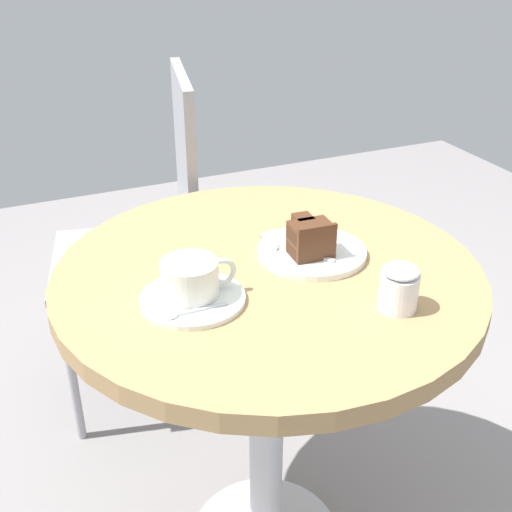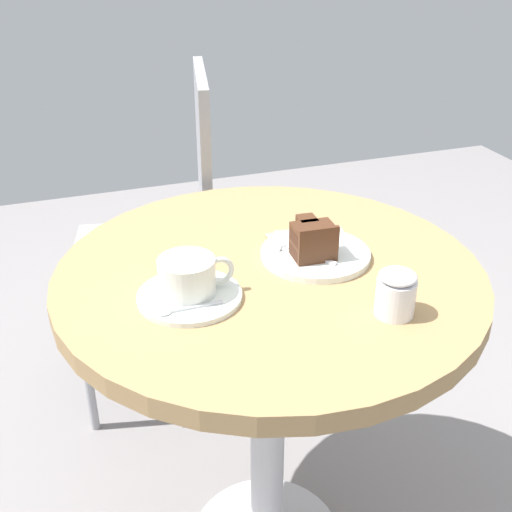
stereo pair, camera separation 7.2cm
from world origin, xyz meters
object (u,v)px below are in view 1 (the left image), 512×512
sugar_pot (399,287)px  cake_plate (312,252)px  cake_slice (310,238)px  teaspoon (188,312)px  napkin (307,242)px  cafe_chair (156,224)px  coffee_cup (191,278)px  saucer (193,299)px  fork (288,250)px

sugar_pot → cake_plate: bearing=100.9°
cake_slice → teaspoon: bearing=-160.0°
napkin → cafe_chair: (-0.15, 0.55, -0.17)m
cake_slice → cafe_chair: size_ratio=0.09×
napkin → sugar_pot: 0.26m
cafe_chair → teaspoon: bearing=1.6°
coffee_cup → cake_plate: size_ratio=0.63×
coffee_cup → napkin: size_ratio=0.79×
saucer → cake_plate: size_ratio=0.86×
cafe_chair → sugar_pot: bearing=24.8°
cake_slice → sugar_pot: bearing=-74.9°
cake_slice → fork: 0.05m
saucer → napkin: (0.26, 0.11, -0.00)m
coffee_cup → fork: coffee_cup is taller
teaspoon → cafe_chair: 0.74m
cake_plate → cafe_chair: size_ratio=0.21×
teaspoon → cake_plate: teaspoon is taller
teaspoon → saucer: bearing=-117.2°
saucer → fork: (0.21, 0.07, 0.01)m
napkin → cafe_chair: 0.60m
teaspoon → fork: fork is taller
saucer → fork: bearing=19.5°
teaspoon → napkin: size_ratio=0.65×
fork → teaspoon: bearing=78.6°
fork → sugar_pot: size_ratio=1.58×
teaspoon → sugar_pot: size_ratio=1.35×
fork → cake_slice: bearing=-166.0°
sugar_pot → fork: bearing=110.7°
coffee_cup → cafe_chair: bearing=80.4°
cake_plate → napkin: cake_plate is taller
saucer → cake_slice: cake_slice is taller
fork → napkin: fork is taller
cake_plate → cake_slice: (-0.01, -0.01, 0.04)m
saucer → coffee_cup: bearing=82.8°
cake_slice → cafe_chair: (-0.12, 0.61, -0.22)m
coffee_cup → cake_slice: bearing=11.0°
napkin → sugar_pot: (0.03, -0.25, 0.04)m
teaspoon → cake_slice: cake_slice is taller
cake_plate → fork: bearing=166.3°
fork → sugar_pot: (0.08, -0.22, 0.02)m
teaspoon → cafe_chair: size_ratio=0.11×
teaspoon → sugar_pot: 0.33m
cafe_chair → sugar_pot: cafe_chair is taller
cake_slice → sugar_pot: (0.05, -0.20, -0.00)m
saucer → sugar_pot: sugar_pot is taller
teaspoon → coffee_cup: bearing=-115.7°
teaspoon → cafe_chair: cafe_chair is taller
teaspoon → cafe_chair: (0.13, 0.70, -0.18)m
coffee_cup → teaspoon: size_ratio=1.21×
coffee_cup → sugar_pot: size_ratio=1.63×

